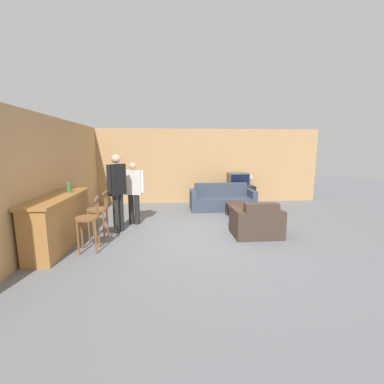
# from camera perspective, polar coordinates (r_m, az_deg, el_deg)

# --- Properties ---
(ground_plane) EXTENTS (24.00, 24.00, 0.00)m
(ground_plane) POSITION_cam_1_polar(r_m,az_deg,el_deg) (5.72, 2.01, -9.99)
(ground_plane) COLOR slate
(wall_back) EXTENTS (9.40, 0.08, 2.60)m
(wall_back) POSITION_cam_1_polar(r_m,az_deg,el_deg) (9.12, -0.82, 5.73)
(wall_back) COLOR tan
(wall_back) RESTS_ON ground_plane
(wall_left) EXTENTS (0.08, 8.72, 2.60)m
(wall_left) POSITION_cam_1_polar(r_m,az_deg,el_deg) (7.19, -25.54, 3.74)
(wall_left) COLOR tan
(wall_left) RESTS_ON ground_plane
(bar_counter) EXTENTS (0.55, 2.19, 1.01)m
(bar_counter) POSITION_cam_1_polar(r_m,az_deg,el_deg) (5.75, -27.26, -5.67)
(bar_counter) COLOR #A87038
(bar_counter) RESTS_ON ground_plane
(bar_chair_near) EXTENTS (0.48, 0.48, 1.03)m
(bar_chair_near) POSITION_cam_1_polar(r_m,az_deg,el_deg) (5.18, -22.01, -6.11)
(bar_chair_near) COLOR brown
(bar_chair_near) RESTS_ON ground_plane
(bar_chair_mid) EXTENTS (0.44, 0.44, 1.03)m
(bar_chair_mid) POSITION_cam_1_polar(r_m,az_deg,el_deg) (5.81, -20.09, -4.33)
(bar_chair_mid) COLOR brown
(bar_chair_mid) RESTS_ON ground_plane
(couch_far) EXTENTS (2.02, 0.84, 0.81)m
(couch_far) POSITION_cam_1_polar(r_m,az_deg,el_deg) (8.25, 6.69, -1.83)
(couch_far) COLOR #384251
(couch_far) RESTS_ON ground_plane
(armchair_near) EXTENTS (1.03, 0.80, 0.79)m
(armchair_near) POSITION_cam_1_polar(r_m,az_deg,el_deg) (5.88, 14.18, -6.76)
(armchair_near) COLOR #423328
(armchair_near) RESTS_ON ground_plane
(coffee_table) EXTENTS (0.52, 1.04, 0.39)m
(coffee_table) POSITION_cam_1_polar(r_m,az_deg,el_deg) (7.12, 10.31, -3.42)
(coffee_table) COLOR #472D1E
(coffee_table) RESTS_ON ground_plane
(tv_unit) EXTENTS (1.15, 0.52, 0.64)m
(tv_unit) POSITION_cam_1_polar(r_m,az_deg,el_deg) (9.16, 10.11, -0.60)
(tv_unit) COLOR black
(tv_unit) RESTS_ON ground_plane
(tv) EXTENTS (0.70, 0.49, 0.45)m
(tv) POSITION_cam_1_polar(r_m,az_deg,el_deg) (9.07, 10.21, 2.79)
(tv) COLOR #4C4C4C
(tv) RESTS_ON tv_unit
(bottle) EXTENTS (0.07, 0.07, 0.27)m
(bottle) POSITION_cam_1_polar(r_m,az_deg,el_deg) (5.97, -25.69, 1.07)
(bottle) COLOR #2D7F3D
(bottle) RESTS_ON bar_counter
(table_lamp) EXTENTS (0.25, 0.25, 0.47)m
(table_lamp) POSITION_cam_1_polar(r_m,az_deg,el_deg) (9.19, 12.82, 3.51)
(table_lamp) COLOR brown
(table_lamp) RESTS_ON tv_unit
(person_by_window) EXTENTS (0.56, 0.25, 1.58)m
(person_by_window) POSITION_cam_1_polar(r_m,az_deg,el_deg) (6.65, -12.90, 0.45)
(person_by_window) COLOR black
(person_by_window) RESTS_ON ground_plane
(person_by_counter) EXTENTS (0.37, 0.53, 1.79)m
(person_by_counter) POSITION_cam_1_polar(r_m,az_deg,el_deg) (6.08, -16.28, 0.72)
(person_by_counter) COLOR black
(person_by_counter) RESTS_ON ground_plane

